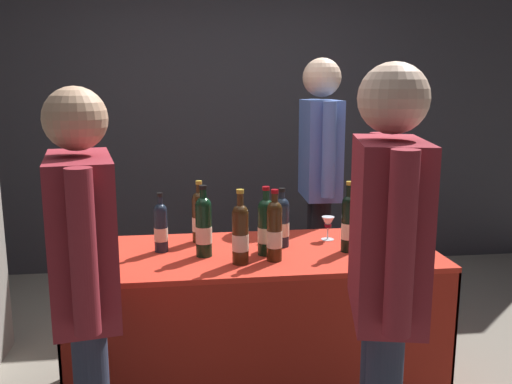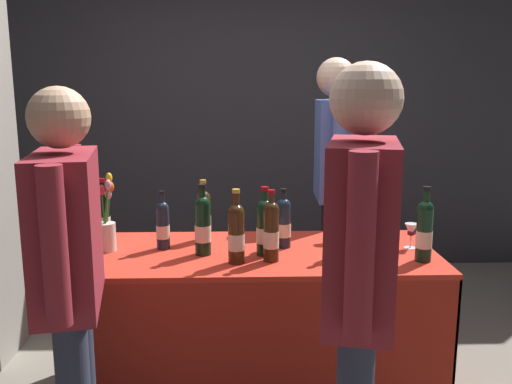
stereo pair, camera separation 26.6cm
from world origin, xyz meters
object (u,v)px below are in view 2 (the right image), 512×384
vendor_presenter (333,170)px  taster_foreground_right (69,262)px  flower_vase (107,227)px  display_bottle_0 (104,216)px  tasting_table (256,294)px  wine_glass_near_taster (375,217)px  featured_wine_bottle (204,215)px  wine_glass_near_vendor (411,231)px  wine_glass_mid (333,225)px

vendor_presenter → taster_foreground_right: vendor_presenter is taller
flower_vase → taster_foreground_right: bearing=-86.8°
vendor_presenter → display_bottle_0: bearing=-63.5°
tasting_table → display_bottle_0: display_bottle_0 is taller
wine_glass_near_taster → featured_wine_bottle: bearing=-178.2°
wine_glass_near_vendor → flower_vase: size_ratio=0.33×
wine_glass_mid → vendor_presenter: size_ratio=0.07×
display_bottle_0 → wine_glass_near_vendor: 1.58m
wine_glass_near_vendor → vendor_presenter: 0.80m
wine_glass_mid → vendor_presenter: bearing=80.4°
flower_vase → vendor_presenter: bearing=29.9°
tasting_table → flower_vase: flower_vase is taller
wine_glass_near_taster → wine_glass_mid: bearing=-161.8°
featured_wine_bottle → wine_glass_mid: bearing=-4.3°
featured_wine_bottle → flower_vase: 0.50m
vendor_presenter → featured_wine_bottle: bearing=-52.7°
featured_wine_bottle → wine_glass_near_vendor: size_ratio=2.55×
tasting_table → display_bottle_0: 0.89m
taster_foreground_right → tasting_table: bearing=-54.9°
wine_glass_near_vendor → tasting_table: bearing=-178.1°
display_bottle_0 → wine_glass_mid: (1.19, -0.02, -0.06)m
wine_glass_near_taster → flower_vase: flower_vase is taller
wine_glass_mid → taster_foreground_right: size_ratio=0.08×
wine_glass_near_taster → flower_vase: (-1.39, -0.20, 0.01)m
tasting_table → display_bottle_0: bearing=167.7°
featured_wine_bottle → flower_vase: size_ratio=0.83×
display_bottle_0 → wine_glass_near_taster: bearing=2.5°
wine_glass_mid → flower_vase: 1.15m
wine_glass_mid → flower_vase: size_ratio=0.32×
featured_wine_bottle → tasting_table: bearing=-37.0°
featured_wine_bottle → wine_glass_near_vendor: bearing=-9.6°
featured_wine_bottle → vendor_presenter: 0.96m
wine_glass_near_taster → vendor_presenter: vendor_presenter is taller
taster_foreground_right → display_bottle_0: bearing=-4.5°
wine_glass_mid → taster_foreground_right: 1.41m
wine_glass_near_taster → tasting_table: bearing=-160.2°
wine_glass_near_taster → vendor_presenter: size_ratio=0.09×
wine_glass_near_vendor → wine_glass_near_taster: bearing=122.2°
tasting_table → vendor_presenter: size_ratio=1.03×
display_bottle_0 → wine_glass_near_taster: size_ratio=2.26×
tasting_table → taster_foreground_right: bearing=-134.6°
display_bottle_0 → taster_foreground_right: (0.09, -0.88, 0.04)m
tasting_table → wine_glass_near_vendor: (0.78, 0.03, 0.32)m
featured_wine_bottle → taster_foreground_right: taster_foreground_right is taller
display_bottle_0 → wine_glass_mid: 1.20m
wine_glass_mid → wine_glass_near_taster: bearing=18.2°
wine_glass_near_taster → flower_vase: size_ratio=0.39×
display_bottle_0 → featured_wine_bottle: bearing=3.7°
tasting_table → wine_glass_near_vendor: size_ratio=13.97×
tasting_table → wine_glass_near_taster: (0.65, 0.23, 0.34)m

